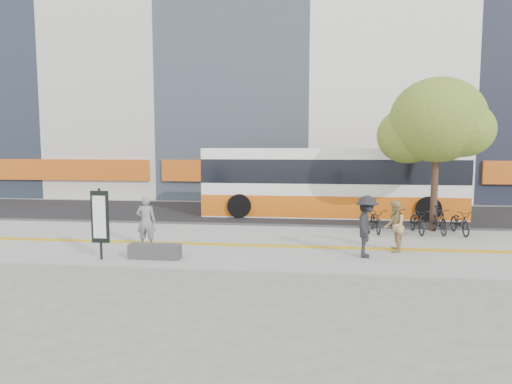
# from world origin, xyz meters

# --- Properties ---
(ground) EXTENTS (120.00, 120.00, 0.00)m
(ground) POSITION_xyz_m (0.00, 0.00, 0.00)
(ground) COLOR #63625E
(ground) RESTS_ON ground
(sidewalk) EXTENTS (40.00, 7.00, 0.08)m
(sidewalk) POSITION_xyz_m (0.00, 1.50, 0.04)
(sidewalk) COLOR gray
(sidewalk) RESTS_ON ground
(tactile_strip) EXTENTS (40.00, 0.45, 0.01)m
(tactile_strip) POSITION_xyz_m (0.00, 1.00, 0.09)
(tactile_strip) COLOR #C19416
(tactile_strip) RESTS_ON sidewalk
(street) EXTENTS (40.00, 8.00, 0.06)m
(street) POSITION_xyz_m (0.00, 9.00, 0.03)
(street) COLOR black
(street) RESTS_ON ground
(curb) EXTENTS (40.00, 0.25, 0.14)m
(curb) POSITION_xyz_m (0.00, 5.00, 0.07)
(curb) COLOR #363638
(curb) RESTS_ON ground
(bench) EXTENTS (1.60, 0.45, 0.45)m
(bench) POSITION_xyz_m (-2.60, -1.20, 0.30)
(bench) COLOR #363638
(bench) RESTS_ON sidewalk
(signboard) EXTENTS (0.55, 0.10, 2.20)m
(signboard) POSITION_xyz_m (-4.20, -1.51, 1.37)
(signboard) COLOR black
(signboard) RESTS_ON sidewalk
(street_tree) EXTENTS (4.40, 3.80, 6.31)m
(street_tree) POSITION_xyz_m (7.18, 4.82, 4.51)
(street_tree) COLOR #311F16
(street_tree) RESTS_ON sidewalk
(bus) EXTENTS (12.76, 3.03, 3.40)m
(bus) POSITION_xyz_m (3.16, 8.50, 1.66)
(bus) COLOR white
(bus) RESTS_ON street
(bicycle_row) EXTENTS (4.02, 1.89, 1.08)m
(bicycle_row) POSITION_xyz_m (6.42, 4.00, 0.59)
(bicycle_row) COLOR black
(bicycle_row) RESTS_ON sidewalk
(seated_woman) EXTENTS (0.70, 0.49, 1.81)m
(seated_woman) POSITION_xyz_m (-3.40, 0.20, 0.99)
(seated_woman) COLOR black
(seated_woman) RESTS_ON sidewalk
(pedestrian_tan) EXTENTS (0.79, 0.93, 1.69)m
(pedestrian_tan) POSITION_xyz_m (4.91, 0.68, 0.93)
(pedestrian_tan) COLOR tan
(pedestrian_tan) RESTS_ON sidewalk
(pedestrian_dark) EXTENTS (0.92, 1.36, 1.94)m
(pedestrian_dark) POSITION_xyz_m (3.92, -0.21, 1.05)
(pedestrian_dark) COLOR black
(pedestrian_dark) RESTS_ON sidewalk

